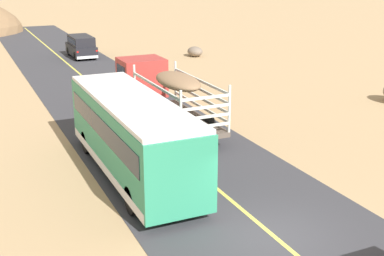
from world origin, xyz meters
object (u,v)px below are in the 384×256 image
object	(u,v)px
bus	(132,134)
car_far	(81,45)
livestock_truck	(155,85)
boulder_far_horizon	(195,52)

from	to	relation	value
bus	car_far	xyz separation A→B (m)	(4.28, 27.62, -0.66)
livestock_truck	car_far	bearing A→B (deg)	88.49
boulder_far_horizon	bus	bearing A→B (deg)	-120.06
livestock_truck	car_far	size ratio (longest dim) A/B	2.10
car_far	boulder_far_horizon	bearing A→B (deg)	-21.76
livestock_truck	bus	bearing A→B (deg)	-116.87
car_far	livestock_truck	bearing A→B (deg)	-91.51
bus	car_far	distance (m)	27.96
livestock_truck	car_far	distance (m)	20.23
bus	boulder_far_horizon	xyz separation A→B (m)	(13.79, 23.82, -1.30)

